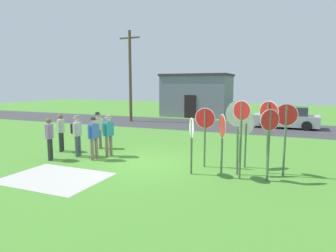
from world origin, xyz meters
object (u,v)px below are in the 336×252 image
(stop_sign_low_front, at_px, (269,133))
(person_in_blue, at_px, (98,128))
(stop_sign_center_cluster, at_px, (205,127))
(stop_sign_rear_left, at_px, (268,124))
(stop_sign_tallest, at_px, (222,135))
(utility_pole, at_px, (130,74))
(person_in_dark_shirt, at_px, (61,131))
(person_on_left, at_px, (50,137))
(stop_sign_far_back, at_px, (246,130))
(person_in_teal, at_px, (94,136))
(person_holding_notes, at_px, (77,133))
(stop_sign_rear_right, at_px, (238,124))
(person_with_sunhat, at_px, (108,133))
(parked_car_on_street, at_px, (287,118))
(stop_sign_leaning_left, at_px, (286,127))
(stop_sign_nearest, at_px, (192,136))
(stop_sign_leaning_right, at_px, (241,128))

(stop_sign_low_front, bearing_deg, person_in_blue, 165.59)
(stop_sign_center_cluster, distance_m, stop_sign_rear_left, 2.19)
(stop_sign_tallest, relative_size, stop_sign_rear_left, 0.84)
(utility_pole, xyz_separation_m, person_in_dark_shirt, (2.79, -11.16, -2.92))
(stop_sign_low_front, relative_size, person_on_left, 1.35)
(stop_sign_far_back, bearing_deg, person_in_blue, 174.46)
(stop_sign_low_front, distance_m, person_in_teal, 6.70)
(utility_pole, distance_m, person_holding_notes, 12.66)
(stop_sign_rear_right, relative_size, person_on_left, 1.48)
(utility_pole, height_order, person_in_blue, utility_pole)
(person_with_sunhat, bearing_deg, parked_car_on_street, 60.15)
(stop_sign_leaning_left, bearing_deg, stop_sign_center_cluster, 178.14)
(stop_sign_leaning_left, bearing_deg, person_on_left, -171.28)
(parked_car_on_street, xyz_separation_m, person_with_sunhat, (-6.84, -11.92, 0.32))
(stop_sign_leaning_left, height_order, person_in_dark_shirt, stop_sign_leaning_left)
(stop_sign_tallest, xyz_separation_m, stop_sign_rear_left, (1.32, 1.06, 0.27))
(stop_sign_leaning_left, xyz_separation_m, stop_sign_rear_right, (-1.47, -0.38, 0.09))
(stop_sign_far_back, height_order, person_in_blue, stop_sign_far_back)
(parked_car_on_street, height_order, stop_sign_leaning_left, stop_sign_leaning_left)
(stop_sign_low_front, distance_m, stop_sign_rear_right, 1.10)
(person_on_left, bearing_deg, stop_sign_nearest, 3.68)
(person_holding_notes, bearing_deg, stop_sign_leaning_right, -3.79)
(stop_sign_center_cluster, distance_m, person_with_sunhat, 4.25)
(parked_car_on_street, xyz_separation_m, stop_sign_rear_right, (-1.36, -12.43, 1.04))
(stop_sign_low_front, height_order, stop_sign_leaning_left, stop_sign_leaning_left)
(person_in_dark_shirt, bearing_deg, stop_sign_center_cluster, 0.35)
(person_in_dark_shirt, bearing_deg, person_with_sunhat, 1.85)
(stop_sign_leaning_right, xyz_separation_m, person_holding_notes, (-6.84, 0.45, -0.67))
(stop_sign_nearest, xyz_separation_m, person_holding_notes, (-5.24, 0.54, -0.29))
(stop_sign_leaning_right, height_order, person_holding_notes, stop_sign_leaning_right)
(stop_sign_center_cluster, bearing_deg, person_in_dark_shirt, -179.65)
(person_in_teal, relative_size, person_in_dark_shirt, 1.03)
(stop_sign_far_back, bearing_deg, stop_sign_center_cluster, -160.45)
(stop_sign_rear_left, distance_m, person_in_teal, 6.65)
(stop_sign_nearest, bearing_deg, stop_sign_low_front, 4.81)
(stop_sign_nearest, distance_m, person_in_dark_shirt, 6.63)
(person_in_teal, distance_m, person_in_dark_shirt, 2.40)
(stop_sign_far_back, bearing_deg, utility_pole, 135.69)
(stop_sign_low_front, bearing_deg, person_in_dark_shirt, 174.87)
(stop_sign_nearest, bearing_deg, stop_sign_leaning_left, 18.45)
(person_holding_notes, bearing_deg, stop_sign_rear_left, 4.04)
(stop_sign_leaning_left, xyz_separation_m, person_in_blue, (-8.29, 1.26, -0.66))
(stop_sign_leaning_right, bearing_deg, person_holding_notes, 176.21)
(stop_sign_leaning_left, distance_m, person_in_blue, 8.41)
(stop_sign_tallest, bearing_deg, person_with_sunhat, 168.03)
(stop_sign_rear_left, bearing_deg, stop_sign_leaning_left, -11.58)
(stop_sign_far_back, height_order, stop_sign_nearest, stop_sign_far_back)
(stop_sign_low_front, height_order, stop_sign_far_back, stop_sign_low_front)
(stop_sign_low_front, bearing_deg, stop_sign_leaning_left, 59.39)
(utility_pole, distance_m, stop_sign_center_cluster, 14.81)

